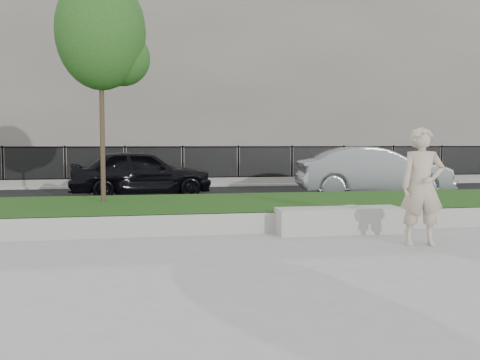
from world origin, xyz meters
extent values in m
plane|color=gray|center=(0.00, 0.00, 0.00)|extent=(90.00, 90.00, 0.00)
cube|color=black|center=(0.00, 3.00, 0.20)|extent=(34.00, 4.00, 0.40)
cube|color=gray|center=(0.00, 1.04, 0.20)|extent=(34.00, 0.08, 0.40)
cube|color=black|center=(0.00, 8.50, 0.02)|extent=(34.00, 7.00, 0.04)
cube|color=gray|center=(0.00, 13.00, 0.06)|extent=(34.00, 3.00, 0.12)
cube|color=slate|center=(0.00, 12.00, 0.24)|extent=(32.00, 0.30, 0.24)
cube|color=black|center=(0.00, 12.00, 0.87)|extent=(32.00, 0.04, 1.50)
cube|color=black|center=(0.00, 12.00, 1.57)|extent=(32.00, 0.05, 0.05)
cube|color=black|center=(0.00, 12.00, 0.37)|extent=(32.00, 0.05, 0.05)
cube|color=#635F56|center=(0.00, 20.00, 5.00)|extent=(34.00, 10.00, 10.00)
cube|color=gray|center=(1.55, 0.80, 0.25)|extent=(2.41, 0.60, 0.49)
imported|color=#B9A68E|center=(2.50, -0.58, 0.99)|extent=(0.81, 0.62, 1.99)
cube|color=beige|center=(1.83, 0.89, 0.51)|extent=(0.28, 0.24, 0.03)
cylinder|color=#38281C|center=(-3.02, 3.53, 2.65)|extent=(0.11, 0.11, 4.51)
ellipsoid|color=#244517|center=(-3.02, 3.53, 4.19)|extent=(1.98, 1.98, 2.58)
sphere|color=#244517|center=(-2.56, 3.71, 3.65)|extent=(1.26, 1.26, 1.26)
imported|color=black|center=(-2.18, 8.24, 0.79)|extent=(4.54, 2.17, 1.50)
imported|color=gray|center=(5.05, 7.00, 0.82)|extent=(4.92, 2.27, 1.56)
camera|label=1|loc=(-2.13, -8.84, 1.73)|focal=40.00mm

